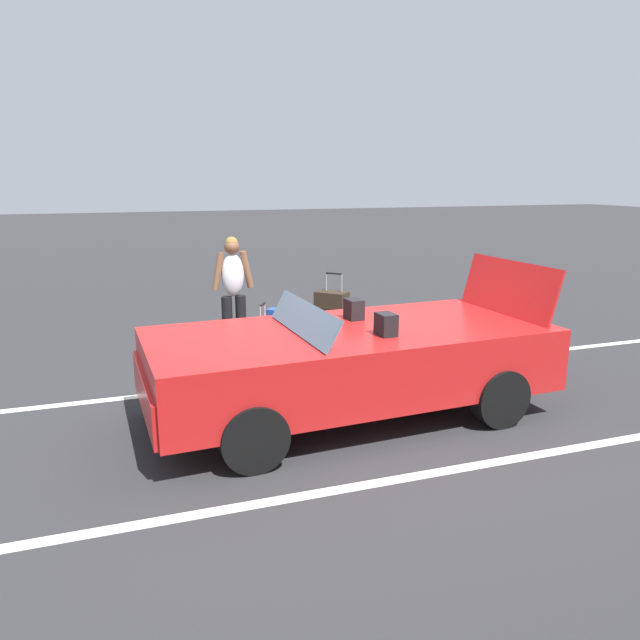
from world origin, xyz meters
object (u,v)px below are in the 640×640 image
Objects in this scene: suitcase_medium_bright at (268,342)px; traveler_person at (233,288)px; suitcase_large_black at (331,315)px; duffel_bag at (314,342)px; suitcase_small_carryon at (279,325)px; convertible_car at (333,363)px.

traveler_person reaches higher than suitcase_medium_bright.
suitcase_large_black is at bearing 93.60° from traveler_person.
duffel_bag is at bearing 52.65° from suitcase_medium_bright.
suitcase_medium_bright is at bearing 18.62° from traveler_person.
suitcase_small_carryon is 0.71× the size of duffel_bag.
convertible_car reaches higher than suitcase_medium_bright.
suitcase_small_carryon is (-0.25, -3.06, -0.34)m from convertible_car.
suitcase_large_black is at bearing -127.97° from duffel_bag.
convertible_car is 4.12× the size of suitcase_large_black.
convertible_car is 2.56× the size of traveler_person.
convertible_car is 6.04× the size of duffel_bag.
duffel_bag is at bearing 64.96° from suitcase_small_carryon.
convertible_car is 2.76m from traveler_person.
suitcase_large_black is 0.62× the size of traveler_person.
duffel_bag is 0.42× the size of traveler_person.
suitcase_medium_bright is (1.24, 0.96, -0.06)m from suitcase_large_black.
suitcase_small_carryon is at bearing -51.80° from suitcase_large_black.
traveler_person reaches higher than suitcase_large_black.
traveler_person is (0.32, -0.71, 0.62)m from suitcase_medium_bright.
suitcase_large_black reaches higher than suitcase_medium_bright.
suitcase_medium_bright is 1.16m from suitcase_small_carryon.
suitcase_medium_bright is 1.19× the size of duffel_bag.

